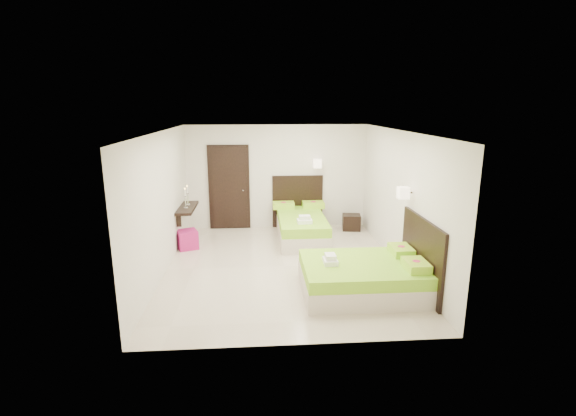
{
  "coord_description": "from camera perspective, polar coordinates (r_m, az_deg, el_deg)",
  "views": [
    {
      "loc": [
        -0.49,
        -7.61,
        3.07
      ],
      "look_at": [
        0.1,
        0.3,
        1.1
      ],
      "focal_mm": 26.0,
      "sensor_mm": 36.0,
      "label": 1
    }
  ],
  "objects": [
    {
      "name": "bed_double",
      "position": [
        7.19,
        10.82,
        -9.0
      ],
      "size": [
        2.02,
        1.72,
        1.67
      ],
      "color": "beige",
      "rests_on": "ground"
    },
    {
      "name": "console_shelf",
      "position": [
        9.62,
        -13.68,
        -0.01
      ],
      "size": [
        0.35,
        1.2,
        0.78
      ],
      "color": "black",
      "rests_on": "ground"
    },
    {
      "name": "bed_single",
      "position": [
        9.84,
        1.84,
        -2.27
      ],
      "size": [
        1.28,
        2.14,
        1.76
      ],
      "color": "beige",
      "rests_on": "ground"
    },
    {
      "name": "floor",
      "position": [
        8.22,
        -0.55,
        -7.98
      ],
      "size": [
        5.5,
        5.5,
        0.0
      ],
      "primitive_type": "plane",
      "color": "beige",
      "rests_on": "ground"
    },
    {
      "name": "ottoman",
      "position": [
        9.41,
        -13.59,
        -4.2
      ],
      "size": [
        0.53,
        0.53,
        0.41
      ],
      "primitive_type": "cube",
      "rotation": [
        0.0,
        0.0,
        0.37
      ],
      "color": "#A1155D",
      "rests_on": "ground"
    },
    {
      "name": "door",
      "position": [
        10.53,
        -8.05,
        2.75
      ],
      "size": [
        1.02,
        0.15,
        2.14
      ],
      "color": "black",
      "rests_on": "ground"
    },
    {
      "name": "nightstand",
      "position": [
        10.61,
        8.65,
        -1.94
      ],
      "size": [
        0.49,
        0.45,
        0.39
      ],
      "primitive_type": "cube",
      "rotation": [
        0.0,
        0.0,
        -0.14
      ],
      "color": "black",
      "rests_on": "ground"
    }
  ]
}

